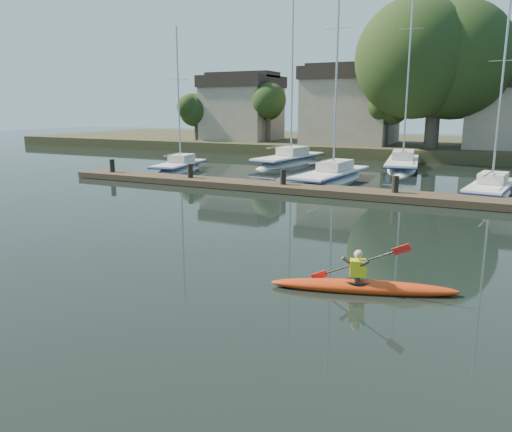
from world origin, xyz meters
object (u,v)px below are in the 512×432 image
at_px(sailboat_5, 289,167).
at_px(sailboat_6, 402,171).
at_px(sailboat_2, 331,184).
at_px(sailboat_3, 490,198).
at_px(kayak, 362,284).
at_px(sailboat_0, 180,173).
at_px(dock, 336,191).

bearing_deg(sailboat_5, sailboat_6, 13.34).
xyz_separation_m(sailboat_2, sailboat_6, (2.73, 8.73, -0.00)).
bearing_deg(sailboat_5, sailboat_3, -22.75).
xyz_separation_m(kayak, sailboat_3, (2.51, 16.94, -0.36)).
relative_size(kayak, sailboat_2, 0.30).
bearing_deg(kayak, sailboat_0, 117.76).
bearing_deg(kayak, sailboat_3, 64.59).
distance_m(sailboat_2, sailboat_3, 8.98).
xyz_separation_m(dock, sailboat_5, (-7.74, 12.44, -0.41)).
bearing_deg(sailboat_0, dock, -30.28).
height_order(kayak, sailboat_0, sailboat_0).
bearing_deg(sailboat_5, sailboat_2, -45.26).
bearing_deg(kayak, sailboat_2, 92.97).
relative_size(sailboat_2, sailboat_3, 1.31).
xyz_separation_m(dock, sailboat_0, (-13.27, 5.07, -0.39)).
bearing_deg(sailboat_5, sailboat_0, -119.82).
xyz_separation_m(sailboat_3, sailboat_5, (-14.95, 8.57, -0.03)).
bearing_deg(dock, sailboat_2, 110.41).
xyz_separation_m(sailboat_2, sailboat_3, (8.95, -0.80, 0.02)).
bearing_deg(sailboat_6, sailboat_5, 178.46).
distance_m(kayak, dock, 13.90).
height_order(kayak, sailboat_6, sailboat_6).
bearing_deg(sailboat_3, kayak, -90.91).
distance_m(sailboat_2, sailboat_6, 9.15).
relative_size(sailboat_3, sailboat_6, 0.69).
height_order(dock, sailboat_2, sailboat_2).
relative_size(dock, sailboat_6, 2.00).
bearing_deg(sailboat_3, sailboat_2, -177.57).
height_order(sailboat_2, sailboat_5, sailboat_5).
xyz_separation_m(kayak, sailboat_0, (-17.98, 18.14, -0.36)).
distance_m(kayak, sailboat_2, 18.87).
distance_m(sailboat_0, sailboat_3, 20.52).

